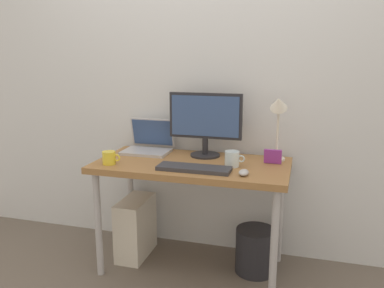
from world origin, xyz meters
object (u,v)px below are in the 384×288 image
keyboard (194,168)px  coffee_mug (109,158)px  mouse (244,172)px  glass_cup (232,159)px  computer_tower (136,227)px  photo_frame (273,156)px  wastebasket (255,251)px  monitor (205,121)px  laptop (149,144)px  desk (192,174)px  desk_lamp (278,113)px

keyboard → coffee_mug: coffee_mug is taller
coffee_mug → mouse: bearing=-0.2°
glass_cup → computer_tower: bearing=173.6°
photo_frame → wastebasket: bearing=-153.5°
monitor → photo_frame: size_ratio=4.48×
photo_frame → wastebasket: 0.64m
laptop → keyboard: laptop is taller
glass_cup → computer_tower: 0.91m
keyboard → wastebasket: keyboard is taller
laptop → keyboard: 0.57m
laptop → photo_frame: (0.87, -0.09, -0.01)m
computer_tower → desk: bearing=-7.3°
photo_frame → desk_lamp: bearing=77.7°
desk_lamp → mouse: (-0.15, -0.36, -0.29)m
desk → coffee_mug: coffee_mug is taller
keyboard → computer_tower: keyboard is taller
keyboard → wastebasket: (0.36, 0.23, -0.60)m
glass_cup → photo_frame: glass_cup is taller
photo_frame → laptop: bearing=174.2°
desk → keyboard: keyboard is taller
desk_lamp → keyboard: bearing=-142.7°
monitor → wastebasket: size_ratio=1.64×
computer_tower → wastebasket: size_ratio=1.40×
computer_tower → coffee_mug: bearing=-102.4°
desk → wastebasket: 0.66m
monitor → desk_lamp: desk_lamp is taller
desk_lamp → coffee_mug: 1.10m
monitor → coffee_mug: (-0.53, -0.36, -0.20)m
glass_cup → wastebasket: glass_cup is taller
laptop → keyboard: (0.43, -0.36, -0.05)m
coffee_mug → computer_tower: bearing=77.6°
coffee_mug → wastebasket: coffee_mug is taller
desk → desk_lamp: 0.67m
mouse → glass_cup: glass_cup is taller
keyboard → desk_lamp: bearing=37.3°
monitor → mouse: 0.53m
desk_lamp → keyboard: desk_lamp is taller
keyboard → glass_cup: bearing=35.8°
desk_lamp → wastebasket: (-0.10, -0.11, -0.90)m
mouse → wastebasket: (0.06, 0.25, -0.61)m
desk_lamp → keyboard: size_ratio=1.00×
monitor → laptop: (-0.42, 0.02, -0.19)m
monitor → computer_tower: size_ratio=1.17×
monitor → wastebasket: monitor is taller
mouse → computer_tower: bearing=163.0°
desk_lamp → photo_frame: 0.27m
keyboard → mouse: (0.30, -0.02, 0.01)m
mouse → photo_frame: 0.32m
wastebasket → photo_frame: bearing=26.5°
laptop → wastebasket: laptop is taller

